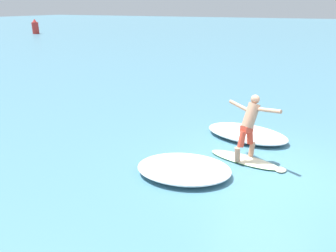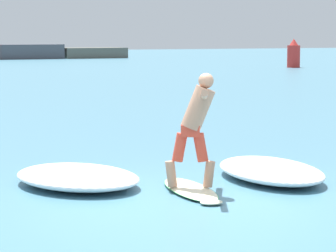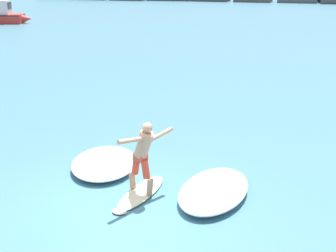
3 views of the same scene
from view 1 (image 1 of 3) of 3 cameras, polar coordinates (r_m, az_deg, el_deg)
ground_plane at (r=8.00m, az=16.74°, el=-7.48°), size 200.00×200.00×0.00m
surfboard at (r=8.32m, az=13.29°, el=-5.75°), size 0.87×1.97×0.20m
surfer at (r=8.03m, az=14.02°, el=0.61°), size 0.90×1.38×1.58m
channel_marker_buoy at (r=49.09m, az=-22.11°, el=15.67°), size 0.86×0.86×1.92m
wave_foam_at_tail at (r=7.48m, az=2.79°, el=-7.41°), size 2.01×2.44×0.27m
wave_foam_at_nose at (r=9.71m, az=13.57°, el=-1.26°), size 1.67×2.52×0.28m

